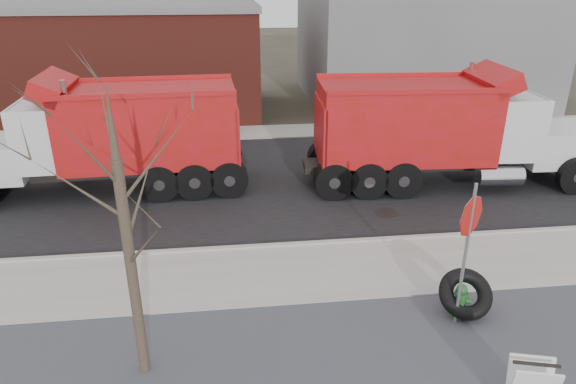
{
  "coord_description": "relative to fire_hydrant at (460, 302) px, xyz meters",
  "views": [
    {
      "loc": [
        -1.51,
        -10.04,
        6.53
      ],
      "look_at": [
        -0.09,
        1.91,
        1.4
      ],
      "focal_mm": 32.0,
      "sensor_mm": 36.0,
      "label": 1
    }
  ],
  "objects": [
    {
      "name": "ground",
      "position": [
        -3.02,
        1.74,
        -0.35
      ],
      "size": [
        120.0,
        120.0,
        0.0
      ],
      "primitive_type": "plane",
      "color": "#383328",
      "rests_on": "ground"
    },
    {
      "name": "sidewalk",
      "position": [
        -3.02,
        1.99,
        -0.32
      ],
      "size": [
        60.0,
        2.5,
        0.06
      ],
      "primitive_type": "cube",
      "color": "#9E9B93",
      "rests_on": "ground"
    },
    {
      "name": "curb",
      "position": [
        -3.02,
        3.29,
        -0.29
      ],
      "size": [
        60.0,
        0.15,
        0.11
      ],
      "primitive_type": "cube",
      "color": "#9E9B93",
      "rests_on": "ground"
    },
    {
      "name": "road",
      "position": [
        -3.02,
        8.04,
        -0.34
      ],
      "size": [
        60.0,
        9.4,
        0.02
      ],
      "primitive_type": "cube",
      "color": "black",
      "rests_on": "ground"
    },
    {
      "name": "far_sidewalk",
      "position": [
        -3.02,
        13.74,
        -0.32
      ],
      "size": [
        60.0,
        2.0,
        0.06
      ],
      "primitive_type": "cube",
      "color": "#9E9B93",
      "rests_on": "ground"
    },
    {
      "name": "building_grey",
      "position": [
        5.98,
        19.74,
        3.65
      ],
      "size": [
        12.0,
        10.0,
        8.0
      ],
      "color": "slate",
      "rests_on": "ground"
    },
    {
      "name": "building_brick",
      "position": [
        -13.02,
        18.74,
        2.31
      ],
      "size": [
        20.2,
        8.2,
        5.3
      ],
      "color": "maroon",
      "rests_on": "ground"
    },
    {
      "name": "bare_tree",
      "position": [
        -6.22,
        -0.86,
        2.95
      ],
      "size": [
        3.2,
        3.2,
        5.2
      ],
      "color": "#382D23",
      "rests_on": "ground"
    },
    {
      "name": "fire_hydrant",
      "position": [
        0.0,
        0.0,
        0.0
      ],
      "size": [
        0.43,
        0.42,
        0.76
      ],
      "rotation": [
        0.0,
        0.0,
        -0.39
      ],
      "color": "#286A31",
      "rests_on": "ground"
    },
    {
      "name": "truck_tire",
      "position": [
        0.13,
        0.06,
        0.14
      ],
      "size": [
        1.19,
        1.13,
        0.94
      ],
      "color": "black",
      "rests_on": "ground"
    },
    {
      "name": "stop_sign",
      "position": [
        -0.16,
        -0.21,
        1.71
      ],
      "size": [
        0.67,
        0.53,
        3.05
      ],
      "rotation": [
        0.0,
        0.0,
        0.27
      ],
      "color": "gray",
      "rests_on": "ground"
    },
    {
      "name": "dump_truck_red_a",
      "position": [
        2.33,
        7.1,
        1.6
      ],
      "size": [
        9.64,
        3.11,
        3.84
      ],
      "rotation": [
        0.0,
        0.0,
        -0.06
      ],
      "color": "black",
      "rests_on": "ground"
    },
    {
      "name": "dump_truck_red_b",
      "position": [
        -8.19,
        7.71,
        1.58
      ],
      "size": [
        9.09,
        2.97,
        3.79
      ],
      "rotation": [
        0.0,
        0.0,
        3.19
      ],
      "color": "black",
      "rests_on": "ground"
    }
  ]
}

